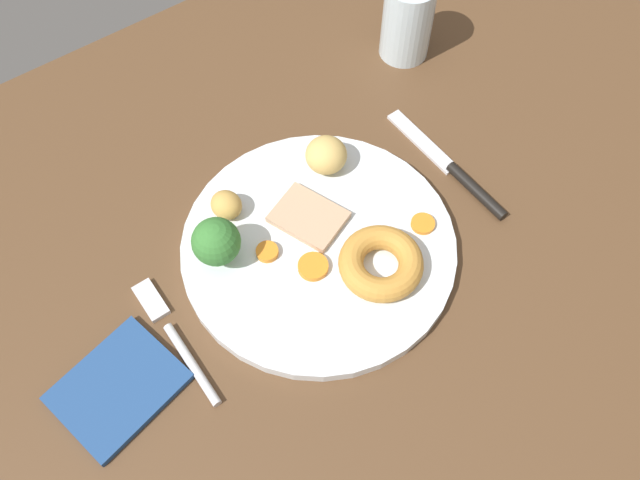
{
  "coord_description": "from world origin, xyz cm",
  "views": [
    {
      "loc": [
        -17.42,
        -27.53,
        63.47
      ],
      "look_at": [
        2.15,
        -0.25,
        6.0
      ],
      "focal_mm": 36.71,
      "sensor_mm": 36.0,
      "label": 1
    }
  ],
  "objects_px": {
    "roast_potato_left": "(226,205)",
    "dinner_plate": "(320,248)",
    "carrot_coin_front": "(267,252)",
    "knife": "(456,172)",
    "broccoli_floret": "(216,242)",
    "folded_napkin": "(118,387)",
    "carrot_coin_back": "(423,224)",
    "carrot_coin_side": "(314,266)",
    "yorkshire_pudding": "(381,263)",
    "meat_slice_main": "(309,217)",
    "fork": "(174,337)",
    "water_glass": "(407,20)",
    "roast_potato_right": "(326,155)"
  },
  "relations": [
    {
      "from": "broccoli_floret",
      "to": "folded_napkin",
      "type": "relative_size",
      "value": 0.53
    },
    {
      "from": "roast_potato_left",
      "to": "broccoli_floret",
      "type": "relative_size",
      "value": 0.6
    },
    {
      "from": "roast_potato_left",
      "to": "carrot_coin_front",
      "type": "xyz_separation_m",
      "value": [
        0.01,
        -0.07,
        -0.01
      ]
    },
    {
      "from": "dinner_plate",
      "to": "folded_napkin",
      "type": "xyz_separation_m",
      "value": [
        -0.24,
        -0.01,
        -0.0
      ]
    },
    {
      "from": "carrot_coin_back",
      "to": "carrot_coin_side",
      "type": "xyz_separation_m",
      "value": [
        -0.12,
        0.03,
        0.0
      ]
    },
    {
      "from": "meat_slice_main",
      "to": "water_glass",
      "type": "distance_m",
      "value": 0.29
    },
    {
      "from": "roast_potato_left",
      "to": "dinner_plate",
      "type": "bearing_deg",
      "value": -57.92
    },
    {
      "from": "carrot_coin_side",
      "to": "knife",
      "type": "xyz_separation_m",
      "value": [
        0.2,
        0.01,
        -0.01
      ]
    },
    {
      "from": "dinner_plate",
      "to": "meat_slice_main",
      "type": "height_order",
      "value": "meat_slice_main"
    },
    {
      "from": "dinner_plate",
      "to": "fork",
      "type": "bearing_deg",
      "value": 178.85
    },
    {
      "from": "folded_napkin",
      "to": "meat_slice_main",
      "type": "bearing_deg",
      "value": 9.84
    },
    {
      "from": "carrot_coin_side",
      "to": "broccoli_floret",
      "type": "xyz_separation_m",
      "value": [
        -0.07,
        0.06,
        0.03
      ]
    },
    {
      "from": "carrot_coin_front",
      "to": "knife",
      "type": "height_order",
      "value": "carrot_coin_front"
    },
    {
      "from": "carrot_coin_front",
      "to": "water_glass",
      "type": "bearing_deg",
      "value": 26.58
    },
    {
      "from": "meat_slice_main",
      "to": "carrot_coin_back",
      "type": "height_order",
      "value": "meat_slice_main"
    },
    {
      "from": "dinner_plate",
      "to": "carrot_coin_front",
      "type": "height_order",
      "value": "carrot_coin_front"
    },
    {
      "from": "yorkshire_pudding",
      "to": "water_glass",
      "type": "xyz_separation_m",
      "value": [
        0.22,
        0.23,
        0.02
      ]
    },
    {
      "from": "yorkshire_pudding",
      "to": "carrot_coin_side",
      "type": "distance_m",
      "value": 0.07
    },
    {
      "from": "roast_potato_left",
      "to": "carrot_coin_side",
      "type": "bearing_deg",
      "value": -71.84
    },
    {
      "from": "roast_potato_right",
      "to": "carrot_coin_side",
      "type": "relative_size",
      "value": 1.47
    },
    {
      "from": "dinner_plate",
      "to": "carrot_coin_front",
      "type": "distance_m",
      "value": 0.06
    },
    {
      "from": "carrot_coin_back",
      "to": "broccoli_floret",
      "type": "xyz_separation_m",
      "value": [
        -0.19,
        0.09,
        0.03
      ]
    },
    {
      "from": "knife",
      "to": "water_glass",
      "type": "bearing_deg",
      "value": -23.39
    },
    {
      "from": "yorkshire_pudding",
      "to": "carrot_coin_front",
      "type": "height_order",
      "value": "yorkshire_pudding"
    },
    {
      "from": "yorkshire_pudding",
      "to": "folded_napkin",
      "type": "relative_size",
      "value": 0.78
    },
    {
      "from": "yorkshire_pudding",
      "to": "roast_potato_left",
      "type": "xyz_separation_m",
      "value": [
        -0.09,
        0.15,
        0.0
      ]
    },
    {
      "from": "knife",
      "to": "meat_slice_main",
      "type": "bearing_deg",
      "value": 75.76
    },
    {
      "from": "carrot_coin_side",
      "to": "dinner_plate",
      "type": "bearing_deg",
      "value": 40.88
    },
    {
      "from": "water_glass",
      "to": "folded_napkin",
      "type": "bearing_deg",
      "value": -159.35
    },
    {
      "from": "dinner_plate",
      "to": "knife",
      "type": "relative_size",
      "value": 1.54
    },
    {
      "from": "roast_potato_left",
      "to": "water_glass",
      "type": "relative_size",
      "value": 0.35
    },
    {
      "from": "roast_potato_right",
      "to": "folded_napkin",
      "type": "bearing_deg",
      "value": -163.7
    },
    {
      "from": "meat_slice_main",
      "to": "carrot_coin_back",
      "type": "distance_m",
      "value": 0.12
    },
    {
      "from": "dinner_plate",
      "to": "folded_napkin",
      "type": "height_order",
      "value": "dinner_plate"
    },
    {
      "from": "knife",
      "to": "carrot_coin_side",
      "type": "bearing_deg",
      "value": 91.81
    },
    {
      "from": "roast_potato_left",
      "to": "fork",
      "type": "height_order",
      "value": "roast_potato_left"
    },
    {
      "from": "carrot_coin_back",
      "to": "fork",
      "type": "relative_size",
      "value": 0.17
    },
    {
      "from": "yorkshire_pudding",
      "to": "roast_potato_left",
      "type": "bearing_deg",
      "value": 121.02
    },
    {
      "from": "yorkshire_pudding",
      "to": "roast_potato_right",
      "type": "distance_m",
      "value": 0.14
    },
    {
      "from": "carrot_coin_side",
      "to": "knife",
      "type": "distance_m",
      "value": 0.2
    },
    {
      "from": "carrot_coin_front",
      "to": "knife",
      "type": "xyz_separation_m",
      "value": [
        0.23,
        -0.03,
        -0.01
      ]
    },
    {
      "from": "carrot_coin_back",
      "to": "broccoli_floret",
      "type": "bearing_deg",
      "value": 155.12
    },
    {
      "from": "broccoli_floret",
      "to": "carrot_coin_front",
      "type": "bearing_deg",
      "value": -29.06
    },
    {
      "from": "roast_potato_left",
      "to": "knife",
      "type": "height_order",
      "value": "roast_potato_left"
    },
    {
      "from": "folded_napkin",
      "to": "yorkshire_pudding",
      "type": "bearing_deg",
      "value": -10.03
    },
    {
      "from": "carrot_coin_side",
      "to": "fork",
      "type": "distance_m",
      "value": 0.15
    },
    {
      "from": "carrot_coin_side",
      "to": "folded_napkin",
      "type": "xyz_separation_m",
      "value": [
        -0.22,
        0.01,
        -0.01
      ]
    },
    {
      "from": "roast_potato_right",
      "to": "carrot_coin_front",
      "type": "relative_size",
      "value": 1.97
    },
    {
      "from": "yorkshire_pudding",
      "to": "carrot_coin_front",
      "type": "bearing_deg",
      "value": 135.36
    },
    {
      "from": "carrot_coin_front",
      "to": "fork",
      "type": "height_order",
      "value": "carrot_coin_front"
    }
  ]
}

